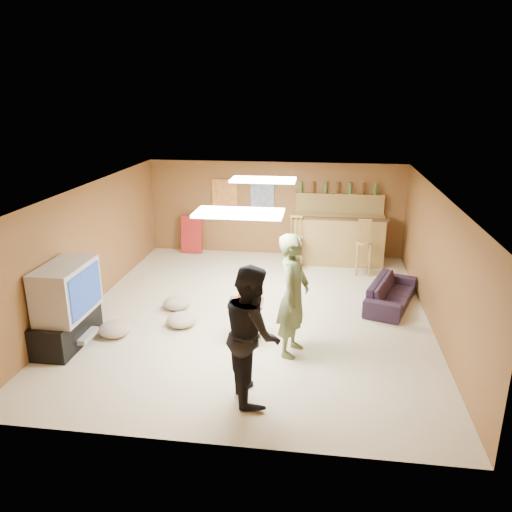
# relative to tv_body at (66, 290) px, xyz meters

# --- Properties ---
(ground) EXTENTS (7.00, 7.00, 0.00)m
(ground) POSITION_rel_tv_body_xyz_m (2.65, 1.50, -0.90)
(ground) COLOR beige
(ground) RESTS_ON ground
(ceiling) EXTENTS (6.00, 7.00, 0.02)m
(ceiling) POSITION_rel_tv_body_xyz_m (2.65, 1.50, 1.30)
(ceiling) COLOR silver
(ceiling) RESTS_ON ground
(wall_back) EXTENTS (6.00, 0.02, 2.20)m
(wall_back) POSITION_rel_tv_body_xyz_m (2.65, 5.00, 0.20)
(wall_back) COLOR brown
(wall_back) RESTS_ON ground
(wall_front) EXTENTS (6.00, 0.02, 2.20)m
(wall_front) POSITION_rel_tv_body_xyz_m (2.65, -2.00, 0.20)
(wall_front) COLOR brown
(wall_front) RESTS_ON ground
(wall_left) EXTENTS (0.02, 7.00, 2.20)m
(wall_left) POSITION_rel_tv_body_xyz_m (-0.35, 1.50, 0.20)
(wall_left) COLOR brown
(wall_left) RESTS_ON ground
(wall_right) EXTENTS (0.02, 7.00, 2.20)m
(wall_right) POSITION_rel_tv_body_xyz_m (5.65, 1.50, 0.20)
(wall_right) COLOR brown
(wall_right) RESTS_ON ground
(tv_stand) EXTENTS (0.55, 1.30, 0.50)m
(tv_stand) POSITION_rel_tv_body_xyz_m (-0.07, 0.00, -0.65)
(tv_stand) COLOR black
(tv_stand) RESTS_ON ground
(dvd_box) EXTENTS (0.35, 0.50, 0.08)m
(dvd_box) POSITION_rel_tv_body_xyz_m (0.15, 0.00, -0.75)
(dvd_box) COLOR #B2B2B7
(dvd_box) RESTS_ON tv_stand
(tv_body) EXTENTS (0.60, 1.10, 0.80)m
(tv_body) POSITION_rel_tv_body_xyz_m (0.00, 0.00, 0.00)
(tv_body) COLOR #B2B2B7
(tv_body) RESTS_ON tv_stand
(tv_screen) EXTENTS (0.02, 0.95, 0.65)m
(tv_screen) POSITION_rel_tv_body_xyz_m (0.31, 0.00, 0.00)
(tv_screen) COLOR navy
(tv_screen) RESTS_ON tv_body
(bar_counter) EXTENTS (2.00, 0.60, 1.10)m
(bar_counter) POSITION_rel_tv_body_xyz_m (4.15, 4.45, -0.35)
(bar_counter) COLOR olive
(bar_counter) RESTS_ON ground
(bar_lip) EXTENTS (2.10, 0.12, 0.05)m
(bar_lip) POSITION_rel_tv_body_xyz_m (4.15, 4.20, 0.20)
(bar_lip) COLOR #452816
(bar_lip) RESTS_ON bar_counter
(bar_shelf) EXTENTS (2.00, 0.18, 0.05)m
(bar_shelf) POSITION_rel_tv_body_xyz_m (4.15, 4.90, 0.60)
(bar_shelf) COLOR olive
(bar_shelf) RESTS_ON bar_backing
(bar_backing) EXTENTS (2.00, 0.14, 0.60)m
(bar_backing) POSITION_rel_tv_body_xyz_m (4.15, 4.92, 0.30)
(bar_backing) COLOR olive
(bar_backing) RESTS_ON bar_counter
(poster_left) EXTENTS (0.60, 0.03, 0.85)m
(poster_left) POSITION_rel_tv_body_xyz_m (1.45, 4.96, 0.45)
(poster_left) COLOR #BF3F26
(poster_left) RESTS_ON wall_back
(poster_right) EXTENTS (0.55, 0.03, 0.80)m
(poster_right) POSITION_rel_tv_body_xyz_m (2.35, 4.96, 0.45)
(poster_right) COLOR #334C99
(poster_right) RESTS_ON wall_back
(folding_chair_stack) EXTENTS (0.50, 0.26, 0.91)m
(folding_chair_stack) POSITION_rel_tv_body_xyz_m (0.65, 4.80, -0.45)
(folding_chair_stack) COLOR #AD2220
(folding_chair_stack) RESTS_ON ground
(ceiling_panel_front) EXTENTS (1.20, 0.60, 0.04)m
(ceiling_panel_front) POSITION_rel_tv_body_xyz_m (2.65, 0.00, 1.27)
(ceiling_panel_front) COLOR white
(ceiling_panel_front) RESTS_ON ceiling
(ceiling_panel_back) EXTENTS (1.20, 0.60, 0.04)m
(ceiling_panel_back) POSITION_rel_tv_body_xyz_m (2.65, 2.70, 1.27)
(ceiling_panel_back) COLOR white
(ceiling_panel_back) RESTS_ON ceiling
(person_olive) EXTENTS (0.59, 0.76, 1.85)m
(person_olive) POSITION_rel_tv_body_xyz_m (3.40, 0.19, 0.03)
(person_olive) COLOR #525C35
(person_olive) RESTS_ON ground
(person_black) EXTENTS (0.92, 1.04, 1.77)m
(person_black) POSITION_rel_tv_body_xyz_m (2.97, -0.99, -0.01)
(person_black) COLOR black
(person_black) RESTS_ON ground
(sofa) EXTENTS (1.13, 1.76, 0.48)m
(sofa) POSITION_rel_tv_body_xyz_m (5.08, 2.18, -0.66)
(sofa) COLOR black
(sofa) RESTS_ON ground
(tray_table) EXTENTS (0.55, 0.46, 0.69)m
(tray_table) POSITION_rel_tv_body_xyz_m (2.67, 0.41, -0.56)
(tray_table) COLOR #452816
(tray_table) RESTS_ON ground
(cup_red_near) EXTENTS (0.08, 0.08, 0.10)m
(cup_red_near) POSITION_rel_tv_body_xyz_m (2.58, 0.45, -0.16)
(cup_red_near) COLOR #AE320B
(cup_red_near) RESTS_ON tray_table
(cup_red_far) EXTENTS (0.10, 0.10, 0.11)m
(cup_red_far) POSITION_rel_tv_body_xyz_m (2.77, 0.30, -0.16)
(cup_red_far) COLOR #AE320B
(cup_red_far) RESTS_ON tray_table
(cup_blue) EXTENTS (0.09, 0.09, 0.10)m
(cup_blue) POSITION_rel_tv_body_xyz_m (2.81, 0.49, -0.16)
(cup_blue) COLOR navy
(cup_blue) RESTS_ON tray_table
(bar_stool_left) EXTENTS (0.48, 0.48, 1.22)m
(bar_stool_left) POSITION_rel_tv_body_xyz_m (3.21, 3.91, -0.29)
(bar_stool_left) COLOR olive
(bar_stool_left) RESTS_ON ground
(bar_stool_right) EXTENTS (0.43, 0.43, 1.10)m
(bar_stool_right) POSITION_rel_tv_body_xyz_m (4.67, 3.78, -0.35)
(bar_stool_right) COLOR olive
(bar_stool_right) RESTS_ON ground
(cushion_near_tv) EXTENTS (0.65, 0.65, 0.23)m
(cushion_near_tv) POSITION_rel_tv_body_xyz_m (1.51, 0.83, -0.79)
(cushion_near_tv) COLOR tan
(cushion_near_tv) RESTS_ON ground
(cushion_mid) EXTENTS (0.60, 0.60, 0.22)m
(cushion_mid) POSITION_rel_tv_body_xyz_m (1.23, 1.50, -0.79)
(cushion_mid) COLOR tan
(cushion_mid) RESTS_ON ground
(cushion_far) EXTENTS (0.63, 0.63, 0.23)m
(cushion_far) POSITION_rel_tv_body_xyz_m (0.55, 0.35, -0.78)
(cushion_far) COLOR tan
(cushion_far) RESTS_ON ground
(bottle_row) EXTENTS (1.76, 0.08, 0.26)m
(bottle_row) POSITION_rel_tv_body_xyz_m (4.09, 4.88, 0.75)
(bottle_row) COLOR #3F7233
(bottle_row) RESTS_ON bar_shelf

